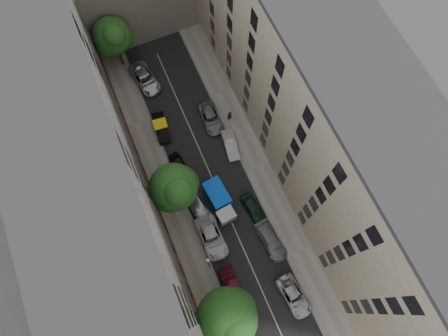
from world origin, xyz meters
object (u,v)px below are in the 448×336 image
car_left_4 (180,167)px  car_right_1 (271,241)px  car_right_3 (230,145)px  pedestrian (230,115)px  car_left_1 (232,285)px  car_right_4 (211,118)px  tarp_truck (220,200)px  tree_near (228,320)px  car_left_6 (145,79)px  car_left_3 (199,208)px  lamp_post (209,263)px  car_left_2 (212,237)px  car_left_5 (161,128)px  tree_far (113,37)px  car_right_0 (294,296)px  car_right_2 (253,208)px  tree_mid (175,188)px

car_left_4 → car_right_1: car_right_1 is taller
car_right_3 → pedestrian: size_ratio=2.22×
car_left_1 → car_right_4: (5.60, 19.20, -0.04)m
car_right_4 → car_left_4: bearing=-139.7°
tarp_truck → car_left_1: (-2.41, -8.98, -0.60)m
car_right_4 → tree_near: tree_near is taller
car_left_1 → car_left_6: car_left_6 is taller
car_left_1 → car_left_3: 9.20m
tree_near → lamp_post: 5.73m
car_left_1 → car_left_2: 5.60m
car_left_5 → tree_far: 12.01m
tree_near → car_left_3: bearing=81.9°
car_right_0 → car_right_1: size_ratio=0.99×
pedestrian → car_left_2: bearing=44.8°
car_left_1 → car_right_2: size_ratio=1.10×
car_left_2 → car_right_3: car_left_2 is taller
car_left_2 → car_left_6: car_left_6 is taller
tarp_truck → car_left_1: size_ratio=1.25×
car_left_1 → car_right_0: (5.61, -3.60, -0.03)m
car_right_1 → car_right_3: (0.51, 12.40, -0.04)m
car_left_6 → tree_mid: (-1.70, -16.87, 5.15)m
car_left_4 → car_right_1: (6.10, -12.20, 0.07)m
car_right_3 → lamp_post: size_ratio=0.61×
pedestrian → car_right_3: bearing=54.3°
car_right_1 → tree_far: 30.09m
car_right_2 → car_left_2: bearing=-176.9°
car_left_1 → car_right_4: 20.00m
tree_mid → tree_far: bearing=90.1°
car_left_1 → car_left_5: car_left_1 is taller
tree_far → car_right_1: bearing=-75.1°
car_left_5 → car_left_3: bearing=-81.4°
car_right_3 → pedestrian: (1.38, 3.45, 0.39)m
tree_mid → car_right_1: bearing=-47.3°
tarp_truck → pedestrian: (5.36, 9.48, -0.24)m
car_left_6 → tree_far: bearing=106.3°
tarp_truck → car_right_3: bearing=50.1°
tarp_truck → car_left_1: tarp_truck is taller
car_right_0 → tree_mid: (-7.31, 14.43, 5.22)m
car_right_3 → tree_near: bearing=-106.5°
tree_mid → car_left_3: bearing=-43.8°
car_left_2 → tree_mid: (-1.70, 5.23, 5.15)m
car_left_5 → tarp_truck: bearing=-69.7°
tarp_truck → car_right_1: (3.48, -6.38, -0.59)m
car_left_6 → tree_mid: bearing=-105.2°
car_right_4 → tree_far: 14.98m
car_left_4 → pedestrian: size_ratio=2.05×
car_left_1 → car_left_4: size_ratio=1.14×
car_right_0 → tree_mid: tree_mid is taller
car_left_3 → tree_far: bearing=85.0°
car_left_2 → car_right_0: bearing=-58.2°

